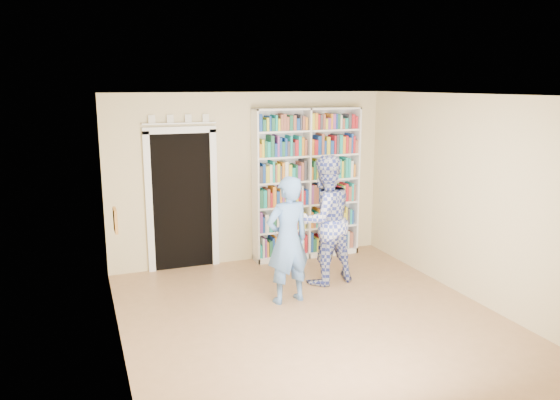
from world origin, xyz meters
name	(u,v)px	position (x,y,z in m)	size (l,w,h in m)	color
floor	(313,319)	(0.00, 0.00, 0.00)	(5.00, 5.00, 0.00)	#9C714B
ceiling	(316,95)	(0.00, 0.00, 2.70)	(5.00, 5.00, 0.00)	white
wall_back	(250,178)	(0.00, 2.50, 1.35)	(4.50, 4.50, 0.00)	beige
wall_left	(115,230)	(-2.25, 0.00, 1.35)	(5.00, 5.00, 0.00)	beige
wall_right	(470,198)	(2.25, 0.00, 1.35)	(5.00, 5.00, 0.00)	beige
bookshelf	(306,183)	(0.91, 2.34, 1.24)	(1.78, 0.33, 2.45)	white
doorway	(182,194)	(-1.10, 2.48, 1.18)	(1.10, 0.08, 2.43)	black
wall_art	(115,220)	(-2.23, 0.20, 1.40)	(0.03, 0.25, 0.25)	brown
man_blue	(288,240)	(-0.08, 0.63, 0.84)	(0.61, 0.40, 1.68)	#557FBE
man_plaid	(324,220)	(0.67, 1.13, 0.93)	(0.90, 0.70, 1.85)	#34419F
paper_sheet	(335,217)	(0.75, 0.95, 1.00)	(0.21, 0.01, 0.30)	white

